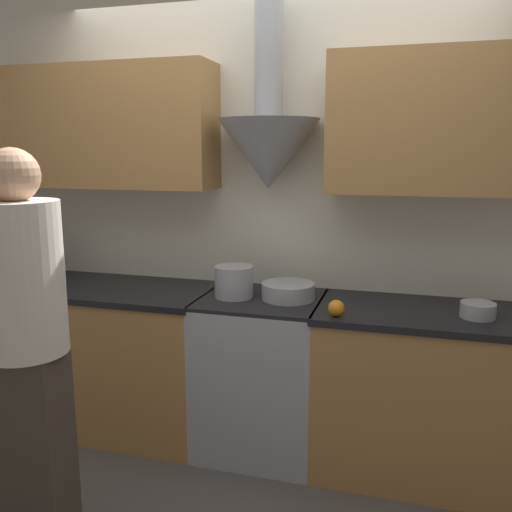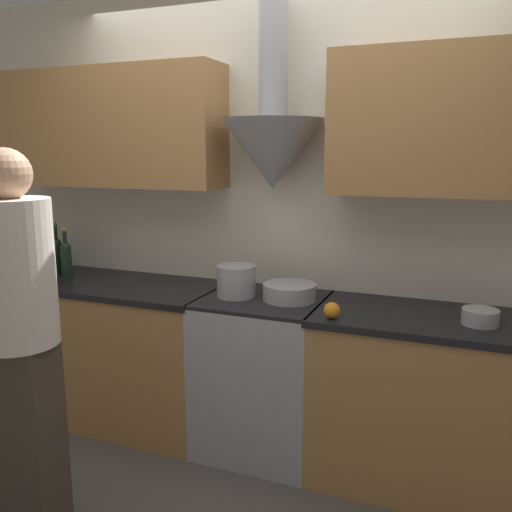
{
  "view_description": "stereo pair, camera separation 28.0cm",
  "coord_description": "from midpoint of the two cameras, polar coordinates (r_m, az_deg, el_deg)",
  "views": [
    {
      "loc": [
        0.76,
        -2.43,
        1.67
      ],
      "look_at": [
        0.0,
        0.21,
        1.13
      ],
      "focal_mm": 38.0,
      "sensor_mm": 36.0,
      "label": 1
    },
    {
      "loc": [
        1.02,
        -2.34,
        1.67
      ],
      "look_at": [
        0.0,
        0.21,
        1.13
      ],
      "focal_mm": 38.0,
      "sensor_mm": 36.0,
      "label": 2
    }
  ],
  "objects": [
    {
      "name": "ground_plane",
      "position": [
        3.05,
        -4.0,
        -22.18
      ],
      "size": [
        12.0,
        12.0,
        0.0
      ],
      "primitive_type": "plane",
      "color": "#4C4744"
    },
    {
      "name": "wall_back",
      "position": [
        3.12,
        -2.01,
        7.38
      ],
      "size": [
        8.4,
        0.56,
        2.6
      ],
      "color": "silver",
      "rests_on": "ground_plane"
    },
    {
      "name": "counter_left",
      "position": [
        3.55,
        -18.9,
        -9.8
      ],
      "size": [
        1.49,
        0.62,
        0.88
      ],
      "color": "#B27F47",
      "rests_on": "ground_plane"
    },
    {
      "name": "counter_right",
      "position": [
        2.96,
        14.29,
        -13.76
      ],
      "size": [
        1.08,
        0.62,
        0.88
      ],
      "color": "#B27F47",
      "rests_on": "ground_plane"
    },
    {
      "name": "stove_range",
      "position": [
        3.09,
        -2.12,
        -12.25
      ],
      "size": [
        0.65,
        0.6,
        0.88
      ],
      "color": "#A8AAAF",
      "rests_on": "ground_plane"
    },
    {
      "name": "wine_bottle_1",
      "position": [
        3.76,
        -26.21,
        -0.13
      ],
      "size": [
        0.08,
        0.08,
        0.32
      ],
      "color": "black",
      "rests_on": "counter_left"
    },
    {
      "name": "wine_bottle_2",
      "position": [
        3.69,
        -25.29,
        -0.32
      ],
      "size": [
        0.07,
        0.07,
        0.32
      ],
      "color": "black",
      "rests_on": "counter_left"
    },
    {
      "name": "wine_bottle_3",
      "position": [
        3.64,
        -23.95,
        -0.23
      ],
      "size": [
        0.07,
        0.07,
        0.33
      ],
      "color": "black",
      "rests_on": "counter_left"
    },
    {
      "name": "wine_bottle_4",
      "position": [
        3.57,
        -23.02,
        -0.52
      ],
      "size": [
        0.07,
        0.07,
        0.32
      ],
      "color": "black",
      "rests_on": "counter_left"
    },
    {
      "name": "stock_pot",
      "position": [
        2.95,
        -5.05,
        -2.72
      ],
      "size": [
        0.21,
        0.21,
        0.17
      ],
      "color": "#A8AAAF",
      "rests_on": "stove_range"
    },
    {
      "name": "mixing_bowl",
      "position": [
        2.91,
        0.66,
        -3.75
      ],
      "size": [
        0.29,
        0.29,
        0.09
      ],
      "color": "#A8AAAF",
      "rests_on": "stove_range"
    },
    {
      "name": "orange_fruit",
      "position": [
        2.63,
        5.43,
        -5.52
      ],
      "size": [
        0.08,
        0.08,
        0.08
      ],
      "color": "orange",
      "rests_on": "counter_right"
    },
    {
      "name": "saucepan",
      "position": [
        2.75,
        19.66,
        -5.43
      ],
      "size": [
        0.17,
        0.17,
        0.07
      ],
      "color": "#A8AAAF",
      "rests_on": "counter_right"
    },
    {
      "name": "person_foreground_left",
      "position": [
        2.38,
        -26.22,
        -8.12
      ],
      "size": [
        0.32,
        0.32,
        1.68
      ],
      "color": "#473D33",
      "rests_on": "ground_plane"
    }
  ]
}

